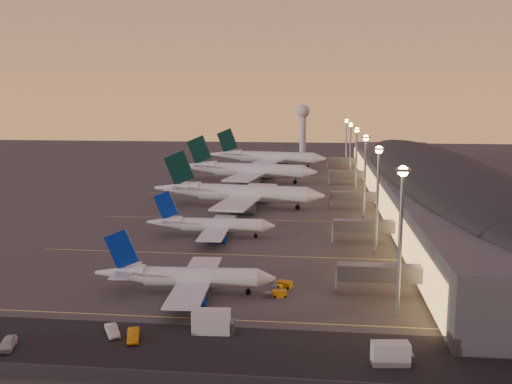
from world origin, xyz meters
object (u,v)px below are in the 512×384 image
at_px(airliner_wide_mid, 246,170).
at_px(airliner_wide_near, 238,193).
at_px(catering_truck_b, 393,354).
at_px(service_van_a, 8,343).
at_px(radar_tower, 303,120).
at_px(service_van_c, 112,330).
at_px(baggage_tug_a, 282,284).
at_px(airliner_wide_far, 267,157).
at_px(airliner_narrow_south, 185,277).
at_px(airliner_narrow_north, 211,225).
at_px(catering_truck_a, 214,322).
at_px(service_van_b, 133,335).
at_px(baggage_tug_b, 277,294).

bearing_deg(airliner_wide_mid, airliner_wide_near, -76.68).
bearing_deg(catering_truck_b, service_van_a, 174.87).
distance_m(radar_tower, service_van_c, 314.52).
height_order(airliner_wide_near, baggage_tug_a, airliner_wide_near).
bearing_deg(airliner_wide_far, catering_truck_b, -71.31).
distance_m(airliner_narrow_south, airliner_wide_far, 203.92).
bearing_deg(airliner_narrow_north, catering_truck_b, -62.22).
relative_size(airliner_wide_far, radar_tower, 1.99).
height_order(airliner_narrow_north, service_van_a, airliner_narrow_north).
height_order(catering_truck_a, catering_truck_b, catering_truck_a).
bearing_deg(airliner_narrow_south, airliner_wide_mid, 90.09).
height_order(airliner_narrow_south, service_van_c, airliner_narrow_south).
bearing_deg(baggage_tug_a, service_van_c, -114.64).
xyz_separation_m(radar_tower, service_van_b, (-15.65, -314.69, -21.05)).
xyz_separation_m(airliner_wide_mid, catering_truck_a, (16.40, -165.24, -3.52)).
bearing_deg(airliner_narrow_south, service_van_c, -111.41).
relative_size(service_van_a, service_van_b, 0.98).
relative_size(airliner_wide_near, catering_truck_a, 8.79).
height_order(airliner_narrow_south, baggage_tug_a, airliner_narrow_south).
bearing_deg(service_van_b, airliner_narrow_south, 66.37).
height_order(baggage_tug_a, service_van_a, service_van_a).
xyz_separation_m(airliner_wide_mid, baggage_tug_a, (25.68, -141.74, -4.69)).
distance_m(baggage_tug_b, service_van_c, 31.82).
relative_size(airliner_wide_near, service_van_c, 12.63).
xyz_separation_m(radar_tower, baggage_tug_b, (4.81, -292.77, -21.33)).
relative_size(catering_truck_b, service_van_b, 1.19).
distance_m(catering_truck_a, service_van_a, 30.79).
distance_m(airliner_narrow_south, baggage_tug_b, 17.73).
xyz_separation_m(airliner_narrow_north, catering_truck_b, (39.49, -70.69, -1.72)).
xyz_separation_m(airliner_wide_far, service_van_c, (-3.17, -224.29, -4.56)).
distance_m(airliner_wide_far, catering_truck_a, 222.03).
bearing_deg(catering_truck_b, catering_truck_a, 157.13).
relative_size(catering_truck_b, service_van_a, 1.21).
bearing_deg(service_van_c, airliner_wide_near, 56.40).
relative_size(airliner_wide_near, radar_tower, 1.85).
distance_m(radar_tower, service_van_a, 322.17).
bearing_deg(service_van_c, service_van_b, -52.10).
relative_size(airliner_narrow_north, baggage_tug_b, 8.22).
xyz_separation_m(service_van_a, service_van_c, (13.66, 6.56, -0.05)).
xyz_separation_m(airliner_narrow_south, radar_tower, (12.72, 292.79, 18.66)).
xyz_separation_m(airliner_narrow_south, baggage_tug_b, (17.53, 0.02, -2.67)).
bearing_deg(airliner_wide_far, service_van_c, -81.87).
xyz_separation_m(catering_truck_b, service_van_c, (-42.60, 5.31, -0.73)).
bearing_deg(airliner_narrow_north, airliner_wide_far, 88.57).
bearing_deg(airliner_narrow_south, airliner_narrow_north, 91.93).
distance_m(catering_truck_a, service_van_c, 15.96).
relative_size(service_van_b, service_van_c, 1.05).
distance_m(airliner_narrow_south, airliner_wide_near, 87.56).
relative_size(service_van_a, service_van_c, 1.03).
height_order(baggage_tug_b, catering_truck_b, catering_truck_b).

